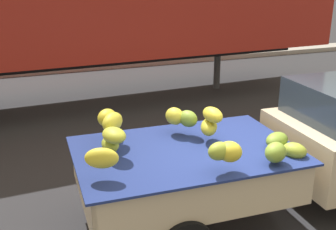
% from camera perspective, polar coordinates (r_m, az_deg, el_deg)
% --- Properties ---
extents(ground, '(220.00, 220.00, 0.00)m').
position_cam_1_polar(ground, '(5.89, 10.31, -13.79)').
color(ground, '#28282B').
extents(curb_strip, '(80.00, 0.80, 0.16)m').
position_cam_1_polar(curb_strip, '(14.46, -9.55, 6.71)').
color(curb_strip, gray).
rests_on(curb_strip, ground).
extents(pickup_truck, '(4.83, 1.91, 1.70)m').
position_cam_1_polar(pickup_truck, '(6.11, 18.88, -3.88)').
color(pickup_truck, '#CCB793').
rests_on(pickup_truck, ground).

